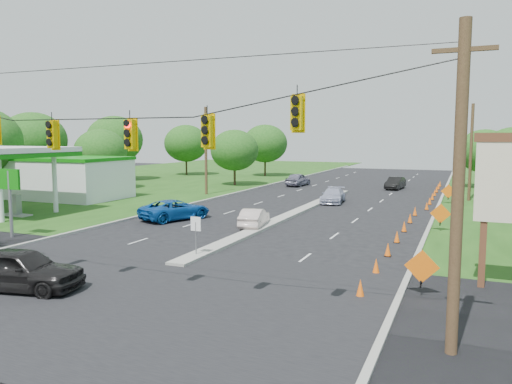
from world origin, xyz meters
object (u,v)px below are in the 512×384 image
at_px(white_sedan, 254,218).
at_px(blue_pickup, 175,210).
at_px(gas_station, 51,173).
at_px(black_sedan, 20,269).

relative_size(white_sedan, blue_pickup, 0.73).
bearing_deg(gas_station, blue_pickup, -16.27).
height_order(black_sedan, white_sedan, black_sedan).
relative_size(black_sedan, white_sedan, 1.28).
relative_size(gas_station, black_sedan, 3.98).
distance_m(black_sedan, blue_pickup, 17.08).
bearing_deg(gas_station, black_sedan, -47.16).
bearing_deg(gas_station, white_sedan, -13.29).
bearing_deg(blue_pickup, gas_station, 5.92).
xyz_separation_m(black_sedan, blue_pickup, (-3.46, 16.73, -0.11)).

